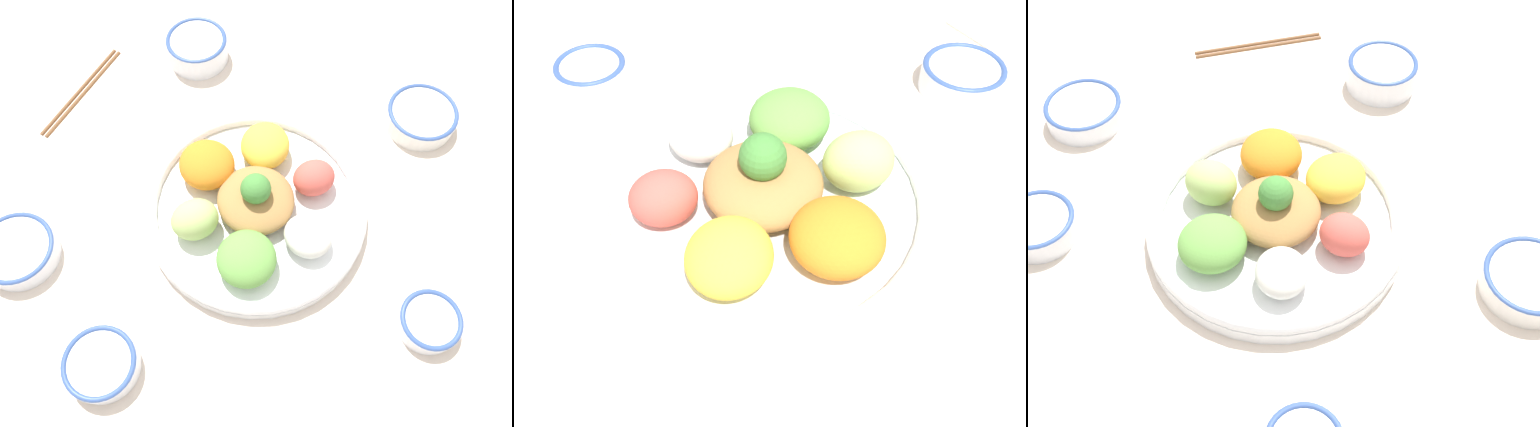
% 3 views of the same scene
% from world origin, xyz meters
% --- Properties ---
extents(ground_plane, '(2.40, 2.40, 0.00)m').
position_xyz_m(ground_plane, '(0.00, 0.00, 0.00)').
color(ground_plane, silver).
extents(salad_platter, '(0.34, 0.34, 0.10)m').
position_xyz_m(salad_platter, '(0.02, 0.00, 0.03)').
color(salad_platter, white).
rests_on(salad_platter, ground_plane).
extents(sauce_bowl_red, '(0.09, 0.09, 0.03)m').
position_xyz_m(sauce_bowl_red, '(0.32, -0.05, 0.02)').
color(sauce_bowl_red, white).
rests_on(sauce_bowl_red, ground_plane).
extents(rice_bowl_plain, '(0.10, 0.10, 0.04)m').
position_xyz_m(rice_bowl_plain, '(-0.06, -0.30, 0.02)').
color(rice_bowl_plain, white).
rests_on(rice_bowl_plain, ground_plane).
extents(serving_spoon_main, '(0.12, 0.07, 0.01)m').
position_xyz_m(serving_spoon_main, '(0.01, -0.43, 0.00)').
color(serving_spoon_main, beige).
rests_on(serving_spoon_main, ground_plane).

